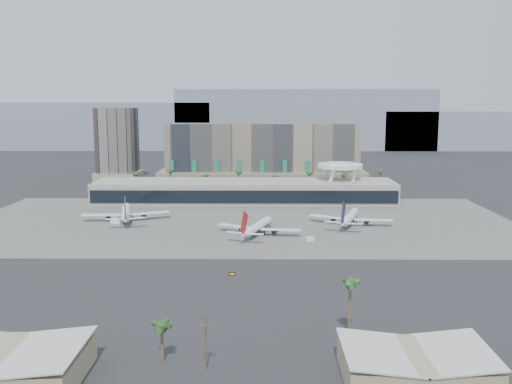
{
  "coord_description": "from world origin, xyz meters",
  "views": [
    {
      "loc": [
        10.14,
        -211.47,
        57.3
      ],
      "look_at": [
        7.3,
        40.0,
        16.85
      ],
      "focal_mm": 40.0,
      "sensor_mm": 36.0,
      "label": 1
    }
  ],
  "objects_px": {
    "airliner_left": "(126,213)",
    "airliner_centre": "(257,227)",
    "service_vehicle_b": "(310,239)",
    "taxiway_sign": "(232,274)",
    "service_vehicle_a": "(116,221)",
    "airliner_right": "(350,217)",
    "utility_pole": "(205,337)"
  },
  "relations": [
    {
      "from": "service_vehicle_b",
      "to": "taxiway_sign",
      "type": "height_order",
      "value": "service_vehicle_b"
    },
    {
      "from": "airliner_right",
      "to": "taxiway_sign",
      "type": "height_order",
      "value": "airliner_right"
    },
    {
      "from": "service_vehicle_b",
      "to": "taxiway_sign",
      "type": "distance_m",
      "value": 55.57
    },
    {
      "from": "utility_pole",
      "to": "airliner_centre",
      "type": "height_order",
      "value": "airliner_centre"
    },
    {
      "from": "service_vehicle_a",
      "to": "service_vehicle_b",
      "type": "height_order",
      "value": "service_vehicle_a"
    },
    {
      "from": "airliner_centre",
      "to": "service_vehicle_a",
      "type": "height_order",
      "value": "airliner_centre"
    },
    {
      "from": "airliner_right",
      "to": "airliner_left",
      "type": "bearing_deg",
      "value": -165.97
    },
    {
      "from": "service_vehicle_a",
      "to": "service_vehicle_b",
      "type": "relative_size",
      "value": 1.48
    },
    {
      "from": "service_vehicle_a",
      "to": "taxiway_sign",
      "type": "distance_m",
      "value": 99.56
    },
    {
      "from": "airliner_left",
      "to": "airliner_centre",
      "type": "height_order",
      "value": "airliner_left"
    },
    {
      "from": "airliner_right",
      "to": "service_vehicle_b",
      "type": "height_order",
      "value": "airliner_right"
    },
    {
      "from": "airliner_right",
      "to": "service_vehicle_a",
      "type": "bearing_deg",
      "value": -162.62
    },
    {
      "from": "airliner_centre",
      "to": "service_vehicle_a",
      "type": "xyz_separation_m",
      "value": [
        -66.86,
        22.04,
        -2.2
      ]
    },
    {
      "from": "airliner_right",
      "to": "taxiway_sign",
      "type": "bearing_deg",
      "value": -104.51
    },
    {
      "from": "airliner_centre",
      "to": "taxiway_sign",
      "type": "xyz_separation_m",
      "value": [
        -7.88,
        -58.17,
        -2.88
      ]
    },
    {
      "from": "service_vehicle_a",
      "to": "service_vehicle_b",
      "type": "distance_m",
      "value": 94.52
    },
    {
      "from": "service_vehicle_b",
      "to": "service_vehicle_a",
      "type": "bearing_deg",
      "value": 146.03
    },
    {
      "from": "service_vehicle_a",
      "to": "airliner_right",
      "type": "bearing_deg",
      "value": 14.86
    },
    {
      "from": "airliner_centre",
      "to": "taxiway_sign",
      "type": "bearing_deg",
      "value": -78.85
    },
    {
      "from": "service_vehicle_a",
      "to": "service_vehicle_b",
      "type": "xyz_separation_m",
      "value": [
        88.52,
        -33.15,
        -0.34
      ]
    },
    {
      "from": "airliner_centre",
      "to": "service_vehicle_b",
      "type": "bearing_deg",
      "value": -8.29
    },
    {
      "from": "airliner_left",
      "to": "service_vehicle_a",
      "type": "xyz_separation_m",
      "value": [
        -3.27,
        -6.16,
        -2.58
      ]
    },
    {
      "from": "utility_pole",
      "to": "taxiway_sign",
      "type": "xyz_separation_m",
      "value": [
        2.2,
        66.58,
        -6.62
      ]
    },
    {
      "from": "airliner_left",
      "to": "service_vehicle_b",
      "type": "xyz_separation_m",
      "value": [
        85.25,
        -39.31,
        -2.93
      ]
    },
    {
      "from": "airliner_left",
      "to": "service_vehicle_b",
      "type": "relative_size",
      "value": 12.91
    },
    {
      "from": "service_vehicle_b",
      "to": "taxiway_sign",
      "type": "bearing_deg",
      "value": -135.56
    },
    {
      "from": "airliner_centre",
      "to": "airliner_right",
      "type": "relative_size",
      "value": 0.96
    },
    {
      "from": "airliner_centre",
      "to": "airliner_right",
      "type": "distance_m",
      "value": 47.25
    },
    {
      "from": "airliner_centre",
      "to": "airliner_right",
      "type": "bearing_deg",
      "value": 44.02
    },
    {
      "from": "airliner_left",
      "to": "airliner_right",
      "type": "distance_m",
      "value": 106.66
    },
    {
      "from": "airliner_right",
      "to": "service_vehicle_b",
      "type": "xyz_separation_m",
      "value": [
        -21.1,
        -31.19,
        -2.69
      ]
    },
    {
      "from": "airliner_left",
      "to": "airliner_right",
      "type": "relative_size",
      "value": 1.09
    }
  ]
}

